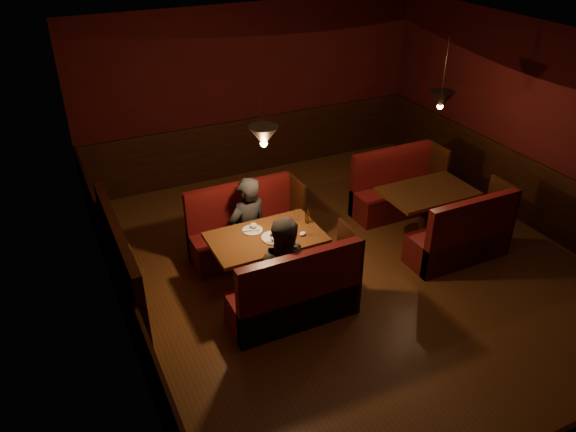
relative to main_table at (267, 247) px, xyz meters
name	(u,v)px	position (x,y,z in m)	size (l,w,h in m)	color
room	(342,206)	(0.91, -0.22, 0.48)	(6.02, 7.02, 2.92)	brown
main_table	(267,247)	(0.00, 0.00, 0.00)	(1.39, 0.84, 0.97)	#522B10
main_bench_far	(245,233)	(0.01, 0.79, -0.24)	(1.52, 0.54, 1.04)	#420E11
main_bench_near	(296,298)	(0.01, -0.79, -0.24)	(1.52, 0.54, 1.04)	#420E11
second_table	(426,202)	(2.55, 0.14, -0.03)	(1.29, 0.82, 0.73)	#522B10
second_bench_far	(395,192)	(2.58, 0.91, -0.25)	(1.42, 0.53, 1.02)	#420E11
second_bench_near	(462,240)	(2.58, -0.63, -0.25)	(1.42, 0.53, 1.02)	#420E11
diner_a	(247,210)	(-0.02, 0.59, 0.24)	(0.59, 0.39, 1.62)	black
diner_b	(288,256)	(0.00, -0.60, 0.24)	(0.79, 0.62, 1.62)	#35322C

